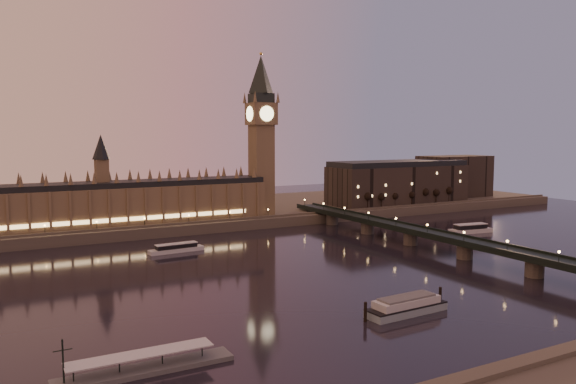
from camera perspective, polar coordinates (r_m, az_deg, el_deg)
name	(u,v)px	position (r m, az deg, el deg)	size (l,w,h in m)	color
ground	(271,273)	(238.54, -1.72, -8.22)	(700.00, 700.00, 0.00)	black
far_embankment	(204,213)	(398.90, -8.55, -2.11)	(560.00, 130.00, 6.00)	#423D35
palace_of_westminster	(113,198)	(335.81, -17.32, -0.60)	(180.00, 26.62, 52.00)	brown
big_ben	(261,125)	(363.75, -2.73, 6.81)	(17.68, 17.68, 104.00)	brown
westminster_bridge	(436,240)	(289.33, 14.76, -4.78)	(13.20, 260.00, 15.30)	black
city_block	(418,180)	(452.29, 13.03, 1.20)	(155.00, 45.00, 34.00)	black
bare_tree_0	(367,198)	(395.24, 8.01, -0.60)	(5.11, 5.11, 10.39)	black
bare_tree_1	(382,197)	(403.09, 9.51, -0.50)	(5.11, 5.11, 10.39)	black
bare_tree_2	(396,196)	(411.21, 10.94, -0.40)	(5.11, 5.11, 10.39)	black
bare_tree_3	(410,195)	(419.58, 12.32, -0.31)	(5.11, 5.11, 10.39)	black
bare_tree_4	(424,194)	(428.18, 13.65, -0.21)	(5.11, 5.11, 10.39)	black
bare_tree_5	(437,193)	(437.00, 14.92, -0.13)	(5.11, 5.11, 10.39)	black
bare_tree_6	(450,192)	(446.04, 16.14, -0.04)	(5.11, 5.11, 10.39)	black
cruise_boat_a	(176,248)	(284.37, -11.27, -5.62)	(27.76, 7.73, 4.39)	silver
cruise_boat_c	(470,229)	(349.51, 18.05, -3.57)	(27.58, 10.69, 5.37)	silver
moored_barge	(406,306)	(190.00, 11.95, -11.24)	(33.73, 9.76, 6.19)	#7C929E
pontoon_pier	(145,367)	(148.45, -14.35, -16.86)	(43.83, 7.31, 11.69)	#595B5E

